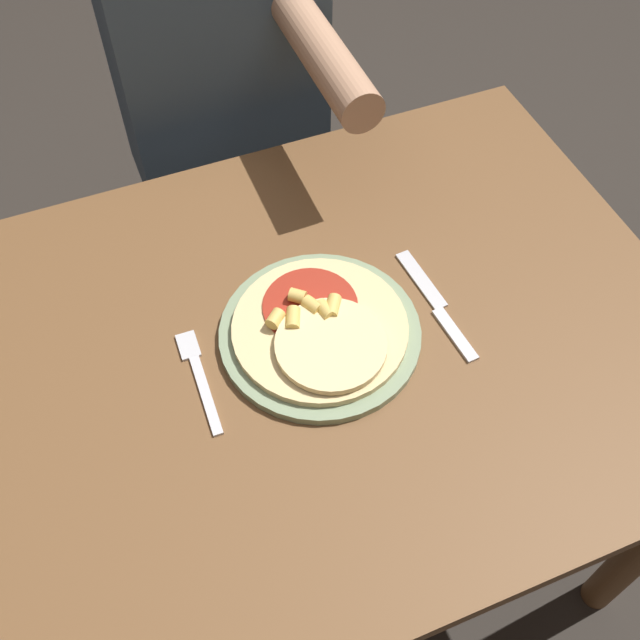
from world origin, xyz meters
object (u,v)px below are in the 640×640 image
Objects in this scene: fork at (199,374)px; person_diner at (221,79)px; pizza at (321,329)px; knife at (437,306)px; plate at (320,333)px; dining_table at (298,388)px.

person_diner is at bearing 69.86° from fork.
pizza is 0.20× the size of person_diner.
pizza is 0.18m from fork.
knife is (0.36, -0.02, 0.00)m from fork.
pizza is at bearing -96.34° from plate.
plate is 1.32× the size of knife.
dining_table is 6.64× the size of fork.
fork is at bearing 176.32° from dining_table.
fork is 0.36m from knife.
dining_table is 0.18m from fork.
fork is 0.79× the size of knife.
plate is 0.18m from fork.
person_diner is (-0.14, 0.64, 0.01)m from knife.
pizza is at bearing 176.70° from knife.
dining_table is 0.64m from person_diner.
person_diner is at bearing 85.84° from pizza.
person_diner is (0.08, 0.63, 0.12)m from dining_table.
fork is (-0.18, 0.01, -0.02)m from pizza.
person_diner is (0.23, 0.62, 0.01)m from fork.
dining_table is 0.25m from knife.
dining_table is at bearing -3.68° from fork.
person_diner reaches higher than fork.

